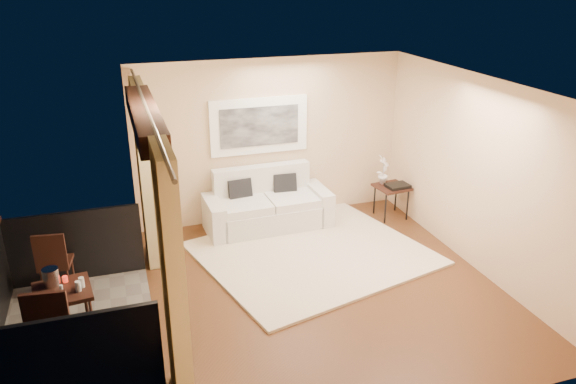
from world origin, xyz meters
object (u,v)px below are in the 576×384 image
balcony_chair_far (53,259)px  sofa (266,207)px  orchid (383,170)px  ice_bucket (51,277)px  bistro_table (63,296)px  balcony_chair_near (47,335)px  side_table (392,189)px

balcony_chair_far → sofa: bearing=-151.9°
sofa → balcony_chair_far: size_ratio=2.25×
orchid → balcony_chair_far: 5.33m
ice_bucket → bistro_table: bearing=-54.2°
orchid → bistro_table: bearing=-156.4°
bistro_table → balcony_chair_far: size_ratio=0.78×
bistro_table → balcony_chair_near: 0.67m
balcony_chair_far → side_table: bearing=-162.7°
bistro_table → balcony_chair_far: (-0.18, 1.15, -0.11)m
bistro_table → orchid: bearing=23.6°
orchid → sofa: bearing=176.1°
side_table → balcony_chair_far: balcony_chair_far is taller
sofa → ice_bucket: 3.83m
sofa → balcony_chair_far: sofa is taller
side_table → balcony_chair_far: size_ratio=0.64×
orchid → ice_bucket: (-5.14, -2.05, -0.01)m
orchid → ice_bucket: orchid is taller
orchid → balcony_chair_far: orchid is taller
side_table → balcony_chair_near: size_ratio=0.56×
balcony_chair_far → ice_bucket: bearing=102.2°
side_table → bistro_table: (-5.14, -2.05, 0.12)m
sofa → orchid: (2.03, -0.14, 0.48)m
side_table → balcony_chair_near: bearing=-152.8°
orchid → bistro_table: orchid is taller
side_table → balcony_chair_near: (-5.26, -2.70, 0.09)m
balcony_chair_far → balcony_chair_near: bearing=99.5°
balcony_chair_far → ice_bucket: size_ratio=4.55×
sofa → side_table: sofa is taller
side_table → orchid: (-0.10, 0.15, 0.31)m
orchid → bistro_table: size_ratio=0.72×
side_table → bistro_table: 5.53m
orchid → balcony_chair_far: (-5.22, -1.05, -0.30)m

